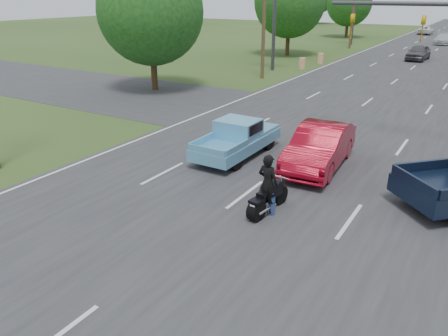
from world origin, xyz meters
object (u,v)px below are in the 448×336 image
Objects in this scene: blue_pickup at (238,137)px; distant_car_grey at (419,52)px; red_convertible at (319,147)px; distant_car_white at (426,30)px; rider at (268,186)px; motorcycle at (266,201)px; distant_car_silver at (443,39)px.

distant_car_grey is (1.68, 34.16, -0.02)m from blue_pickup.
distant_car_white is (-5.71, 66.37, -0.18)m from red_convertible.
rider is 38.34m from distant_car_grey.
distant_car_grey is (-1.72, 38.35, 0.31)m from motorcycle.
red_convertible is at bearing 95.36° from distant_car_white.
motorcycle is at bearing -84.49° from distant_car_grey.
red_convertible is at bearing 97.63° from motorcycle.
distant_car_grey is at bearing 97.43° from distant_car_white.
distant_car_silver is at bearing 106.33° from distant_car_white.
motorcycle is (0.01, -4.65, -0.37)m from red_convertible.
blue_pickup is at bearing 92.44° from distant_car_white.
distant_car_grey is 0.94× the size of distant_car_silver.
distant_car_silver is 15.62m from distant_car_white.
red_convertible is 1.12× the size of distant_car_grey.
rider is at bearing -50.34° from blue_pickup.
blue_pickup is at bearing -92.61° from distant_car_silver.
motorcycle is at bearing -50.70° from blue_pickup.
rider is at bearing 90.00° from motorcycle.
distant_car_white is at bearing 105.43° from distant_car_silver.
distant_car_silver is (1.95, 51.81, -0.09)m from blue_pickup.
rider is 5.36m from blue_pickup.
blue_pickup is 1.04× the size of distant_car_grey.
red_convertible is at bearing -82.29° from rider.
distant_car_white is (-5.72, 70.97, -0.28)m from rider.
blue_pickup is at bearing -43.09° from rider.
distant_car_silver is at bearing 92.06° from distant_car_grey.
rider is at bearing 95.06° from distant_car_white.
blue_pickup is 51.85m from distant_car_silver.
distant_car_silver reaches higher than motorcycle.
distant_car_silver reaches higher than distant_car_white.
distant_car_grey is at bearing -79.88° from rider.
distant_car_silver is (-1.44, 56.00, 0.23)m from motorcycle.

